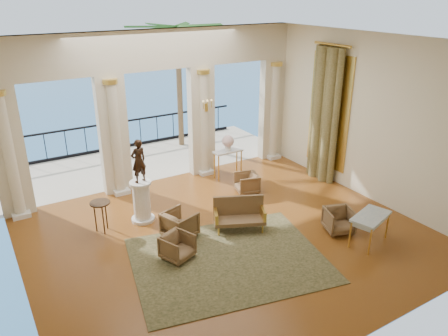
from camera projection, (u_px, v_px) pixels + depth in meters
floor at (228, 236)px, 10.48m from camera, size 9.00×9.00×0.00m
room_walls at (259, 134)px, 8.50m from camera, size 9.00×9.00×9.00m
arcade at (158, 99)px, 12.52m from camera, size 9.00×0.56×4.50m
terrace at (140, 162)px, 15.08m from camera, size 10.00×3.60×0.10m
balustrade at (123, 137)px, 16.17m from camera, size 9.00×0.06×1.03m
palm_tree at (177, 33)px, 15.10m from camera, size 2.00×2.00×4.50m
curtain at (324, 115)px, 12.96m from camera, size 0.33×1.40×4.09m
window_frame at (329, 112)px, 13.02m from camera, size 0.04×1.60×3.40m
wall_sconce at (207, 107)px, 13.08m from camera, size 0.30×0.11×0.33m
rug at (228, 260)px, 9.55m from camera, size 4.67×3.97×0.02m
armchair_a at (177, 246)px, 9.51m from camera, size 0.78×0.76×0.63m
armchair_b at (339, 219)px, 10.57m from camera, size 0.81×0.79×0.66m
armchair_c at (247, 182)px, 12.62m from camera, size 0.72×0.75×0.64m
armchair_d at (180, 223)px, 10.34m from camera, size 0.83×0.86×0.72m
settee at (239, 214)px, 10.66m from camera, size 1.35×1.00×0.82m
game_table at (371, 218)px, 9.98m from camera, size 1.16×0.85×0.72m
pedestal at (142, 202)px, 11.01m from camera, size 0.59×0.59×1.08m
statue at (139, 161)px, 10.58m from camera, size 0.45×0.34×1.10m
console_table at (228, 155)px, 13.52m from camera, size 0.93×0.38×0.88m
urn at (228, 142)px, 13.35m from camera, size 0.37×0.37×0.49m
side_table at (100, 206)px, 10.45m from camera, size 0.49×0.49×0.79m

